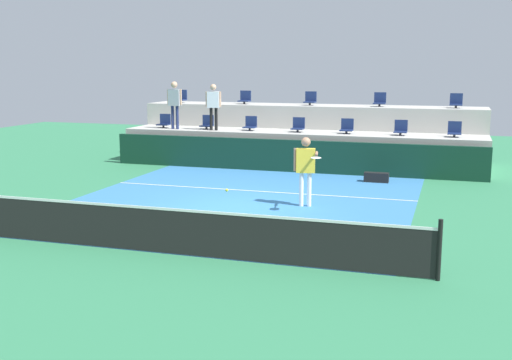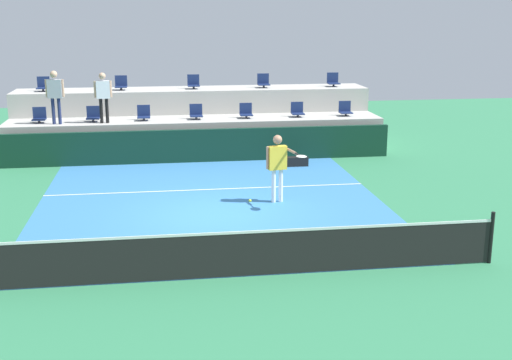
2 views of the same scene
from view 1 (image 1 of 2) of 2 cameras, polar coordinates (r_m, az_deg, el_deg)
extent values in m
plane|color=#2D754C|center=(16.02, -2.35, -2.66)|extent=(40.00, 40.00, 0.00)
cube|color=teal|center=(16.94, -1.20, -1.92)|extent=(9.00, 10.00, 0.01)
cube|color=white|center=(18.25, 0.21, -1.02)|extent=(9.00, 0.06, 0.00)
cylinder|color=black|center=(11.11, 16.27, -6.12)|extent=(0.08, 0.08, 1.07)
cube|color=black|center=(12.34, -8.71, -4.55)|extent=(10.40, 0.01, 0.87)
cube|color=white|center=(12.23, -8.77, -2.57)|extent=(10.40, 0.02, 0.05)
cube|color=#0F3323|center=(21.57, 3.06, 2.20)|extent=(13.00, 0.16, 1.10)
cube|color=#ADAAA3|center=(22.81, 3.89, 2.82)|extent=(13.00, 1.80, 1.25)
cube|color=#ADAAA3|center=(24.50, 4.90, 4.33)|extent=(13.00, 1.80, 2.10)
cylinder|color=#2D2D33|center=(24.38, -8.39, 4.82)|extent=(0.08, 0.08, 0.10)
cube|color=navy|center=(24.37, -8.39, 4.98)|extent=(0.44, 0.40, 0.04)
cube|color=navy|center=(24.52, -8.22, 5.51)|extent=(0.44, 0.04, 0.38)
cylinder|color=#2D2D33|center=(23.66, -4.51, 4.73)|extent=(0.08, 0.08, 0.10)
cube|color=navy|center=(23.65, -4.51, 4.90)|extent=(0.44, 0.40, 0.04)
cube|color=navy|center=(23.80, -4.35, 5.44)|extent=(0.44, 0.04, 0.38)
cylinder|color=#2D2D33|center=(23.08, -0.57, 4.62)|extent=(0.08, 0.08, 0.10)
cube|color=navy|center=(23.07, -0.57, 4.80)|extent=(0.44, 0.40, 0.04)
cube|color=navy|center=(23.22, -0.44, 5.35)|extent=(0.44, 0.04, 0.38)
cylinder|color=#2D2D33|center=(22.59, 3.79, 4.47)|extent=(0.08, 0.08, 0.10)
cube|color=navy|center=(22.58, 3.79, 4.65)|extent=(0.44, 0.40, 0.04)
cube|color=navy|center=(22.73, 3.91, 5.22)|extent=(0.44, 0.04, 0.38)
cylinder|color=#2D2D33|center=(22.24, 8.19, 4.30)|extent=(0.08, 0.08, 0.10)
cube|color=navy|center=(22.23, 8.19, 4.48)|extent=(0.44, 0.40, 0.04)
cube|color=navy|center=(22.39, 8.28, 5.06)|extent=(0.44, 0.04, 0.38)
cylinder|color=#2D2D33|center=(22.01, 12.94, 4.08)|extent=(0.08, 0.08, 0.10)
cube|color=navy|center=(22.01, 12.95, 4.26)|extent=(0.44, 0.40, 0.04)
cube|color=navy|center=(22.17, 13.01, 4.85)|extent=(0.44, 0.04, 0.38)
cylinder|color=#2D2D33|center=(21.95, 17.52, 3.85)|extent=(0.08, 0.08, 0.10)
cube|color=navy|center=(21.94, 17.53, 4.03)|extent=(0.44, 0.40, 0.04)
cube|color=navy|center=(22.10, 17.56, 4.62)|extent=(0.44, 0.04, 0.38)
cylinder|color=#2D2D33|center=(25.98, -6.88, 7.07)|extent=(0.08, 0.08, 0.10)
cube|color=navy|center=(25.97, -6.88, 7.23)|extent=(0.44, 0.40, 0.04)
cube|color=navy|center=(26.13, -6.73, 7.71)|extent=(0.44, 0.04, 0.38)
cylinder|color=#2D2D33|center=(24.97, -1.07, 7.01)|extent=(0.08, 0.08, 0.10)
cube|color=navy|center=(24.97, -1.07, 7.17)|extent=(0.44, 0.40, 0.04)
cube|color=navy|center=(25.13, -0.94, 7.67)|extent=(0.44, 0.04, 0.38)
cylinder|color=#2D2D33|center=(24.26, 4.89, 6.88)|extent=(0.08, 0.08, 0.10)
cube|color=navy|center=(24.25, 4.90, 7.04)|extent=(0.44, 0.40, 0.04)
cube|color=navy|center=(24.42, 5.00, 7.56)|extent=(0.44, 0.04, 0.38)
cylinder|color=#2D2D33|center=(23.82, 11.11, 6.66)|extent=(0.08, 0.08, 0.10)
cube|color=navy|center=(23.82, 11.12, 6.83)|extent=(0.44, 0.40, 0.04)
cube|color=navy|center=(23.98, 11.19, 7.35)|extent=(0.44, 0.04, 0.38)
cylinder|color=#2D2D33|center=(23.67, 17.65, 6.35)|extent=(0.08, 0.08, 0.10)
cube|color=navy|center=(23.66, 17.66, 6.52)|extent=(0.44, 0.40, 0.04)
cube|color=navy|center=(23.83, 17.69, 7.05)|extent=(0.44, 0.04, 0.38)
cylinder|color=white|center=(16.31, 4.13, -0.85)|extent=(0.13, 0.13, 0.89)
cylinder|color=white|center=(16.30, 4.84, -0.87)|extent=(0.13, 0.13, 0.89)
cube|color=yellow|center=(16.18, 4.53, 1.77)|extent=(0.51, 0.27, 0.63)
sphere|color=#A87A5B|center=(16.11, 4.55, 3.46)|extent=(0.28, 0.28, 0.24)
cylinder|color=#A87A5B|center=(16.18, 3.55, 1.85)|extent=(0.08, 0.08, 0.59)
cylinder|color=#A87A5B|center=(15.86, 5.49, 2.36)|extent=(0.18, 0.56, 0.07)
cylinder|color=black|center=(15.48, 5.47, 2.17)|extent=(0.09, 0.26, 0.04)
ellipsoid|color=silver|center=(15.21, 5.45, 2.02)|extent=(0.32, 0.36, 0.03)
cylinder|color=navy|center=(23.85, -7.56, 5.65)|extent=(0.12, 0.12, 0.87)
cylinder|color=navy|center=(23.76, -7.15, 5.64)|extent=(0.12, 0.12, 0.87)
cube|color=#B2B2B7|center=(23.76, -7.40, 7.42)|extent=(0.48, 0.22, 0.61)
sphere|color=tan|center=(23.74, -7.42, 8.56)|extent=(0.25, 0.25, 0.24)
cylinder|color=tan|center=(23.89, -7.97, 7.47)|extent=(0.08, 0.08, 0.58)
cylinder|color=tan|center=(23.63, -6.82, 7.46)|extent=(0.08, 0.08, 0.58)
cylinder|color=black|center=(23.23, -4.08, 5.53)|extent=(0.12, 0.12, 0.83)
cylinder|color=black|center=(23.17, -3.63, 5.53)|extent=(0.12, 0.12, 0.83)
cube|color=white|center=(23.15, -3.88, 7.27)|extent=(0.46, 0.22, 0.59)
sphere|color=tan|center=(23.13, -3.89, 8.39)|extent=(0.24, 0.24, 0.22)
cylinder|color=tan|center=(23.22, -4.50, 7.32)|extent=(0.08, 0.08, 0.55)
cylinder|color=tan|center=(23.08, -3.26, 7.32)|extent=(0.08, 0.08, 0.55)
sphere|color=#CCE033|center=(13.85, -2.66, -0.93)|extent=(0.07, 0.07, 0.07)
cube|color=black|center=(20.03, 10.85, 0.24)|extent=(0.76, 0.28, 0.30)
camera|label=2|loc=(6.78, -83.15, 12.75)|focal=46.38mm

